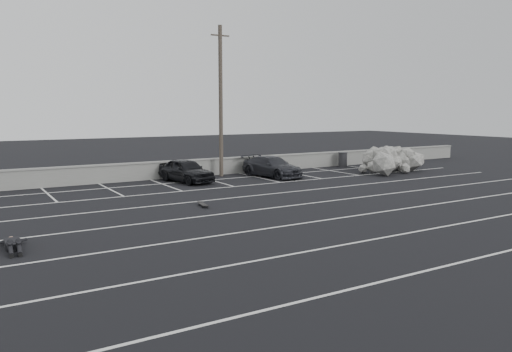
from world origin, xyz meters
TOP-DOWN VIEW (x-y plane):
  - ground at (0.00, 0.00)m, footprint 120.00×120.00m
  - seawall at (0.00, 14.00)m, footprint 50.00×0.45m
  - stall_lines at (-0.08, 4.41)m, footprint 36.00×20.05m
  - car_left at (-0.54, 11.95)m, footprint 2.32×4.19m
  - car_right at (4.92, 11.31)m, footprint 2.47×4.60m
  - utility_pole at (2.37, 13.20)m, footprint 1.22×0.24m
  - trash_bin at (12.30, 13.24)m, footprint 0.81×0.81m
  - riprap_pile at (13.41, 9.47)m, footprint 5.36×4.60m
  - person at (-10.48, 1.93)m, footprint 1.01×2.37m
  - skateboard at (-2.84, 4.79)m, footprint 0.36×0.91m

SIDE VIEW (x-z plane):
  - ground at x=0.00m, z-range 0.00..0.00m
  - stall_lines at x=-0.08m, z-range 0.00..0.01m
  - skateboard at x=-2.84m, z-range 0.03..0.14m
  - person at x=-10.48m, z-range 0.00..0.47m
  - trash_bin at x=12.30m, z-range 0.01..1.05m
  - seawall at x=0.00m, z-range 0.02..1.08m
  - riprap_pile at x=13.41m, z-range -0.17..1.33m
  - car_right at x=4.92m, z-range 0.00..1.27m
  - car_left at x=-0.54m, z-range 0.00..1.35m
  - utility_pole at x=2.37m, z-range 0.06..9.22m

